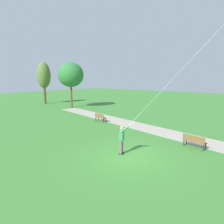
% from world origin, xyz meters
% --- Properties ---
extents(ground_plane, '(120.00, 120.00, 0.00)m').
position_xyz_m(ground_plane, '(0.00, 0.00, 0.00)').
color(ground_plane, '#3D7F33').
extents(walkway_path, '(8.77, 31.83, 0.02)m').
position_xyz_m(walkway_path, '(6.59, 2.00, 0.01)').
color(walkway_path, '#ADA393').
rests_on(walkway_path, ground).
extents(person_kite_flyer, '(0.49, 0.63, 1.83)m').
position_xyz_m(person_kite_flyer, '(0.13, 0.58, 1.05)').
color(person_kite_flyer, '#232328').
rests_on(person_kite_flyer, ground).
extents(park_bench_near_walkway, '(0.73, 1.56, 0.88)m').
position_xyz_m(park_bench_near_walkway, '(3.95, -2.56, 0.51)').
color(park_bench_near_walkway, brown).
rests_on(park_bench_near_walkway, ground).
extents(park_bench_far_walkway, '(0.73, 1.56, 0.88)m').
position_xyz_m(park_bench_far_walkway, '(6.06, 7.72, 0.51)').
color(park_bench_far_walkway, brown).
rests_on(park_bench_far_walkway, ground).
extents(tree_behind_path, '(3.88, 4.10, 7.05)m').
position_xyz_m(tree_behind_path, '(10.88, 18.18, 5.14)').
color(tree_behind_path, brown).
rests_on(tree_behind_path, ground).
extents(tree_lakeside_far, '(2.43, 2.45, 7.48)m').
position_xyz_m(tree_lakeside_far, '(11.04, 25.87, 5.09)').
color(tree_lakeside_far, brown).
rests_on(tree_lakeside_far, ground).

